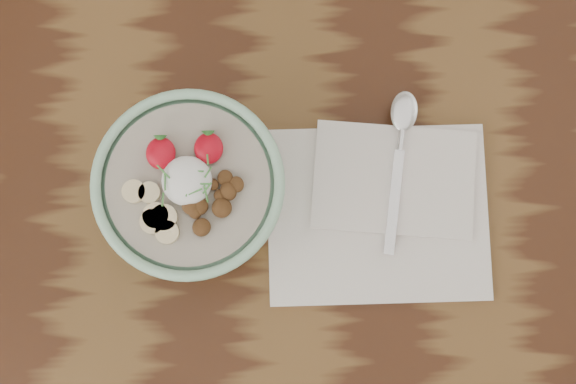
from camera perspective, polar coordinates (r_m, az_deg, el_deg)
name	(u,v)px	position (r cm, az deg, el deg)	size (l,w,h in cm)	color
table	(373,157)	(100.77, 6.07, 2.52)	(160.00, 90.00, 75.00)	#381C0E
breakfast_bowl	(192,190)	(84.09, -6.82, 0.17)	(19.44, 19.44, 12.82)	#95C9A5
napkin	(381,207)	(89.82, 6.63, -1.07)	(24.60, 20.68, 1.50)	silver
spoon	(402,134)	(90.21, 8.08, 4.13)	(4.74, 18.56, 0.97)	silver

